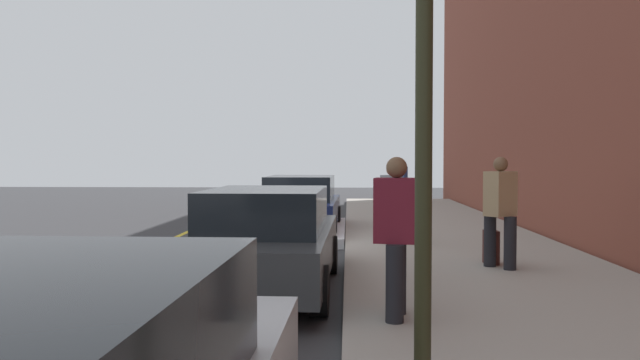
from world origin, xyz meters
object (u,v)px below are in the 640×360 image
object	(u,v)px
pedestrian_tan_coat	(500,209)
pedestrian_burgundy_coat	(396,232)
pedestrian_grey_coat	(391,201)
parked_car_navy	(301,206)
pedestrian_blue_coat	(401,181)
traffic_light_pole	(424,5)
rolling_suitcase	(491,247)
parked_car_charcoal	(268,240)

from	to	relation	value
pedestrian_tan_coat	pedestrian_burgundy_coat	xyz separation A→B (m)	(-3.27, 1.95, -0.01)
pedestrian_grey_coat	pedestrian_tan_coat	bearing A→B (deg)	-153.88
parked_car_navy	pedestrian_blue_coat	xyz separation A→B (m)	(9.83, -3.37, 0.30)
parked_car_navy	traffic_light_pole	distance (m)	11.65
pedestrian_blue_coat	pedestrian_burgundy_coat	bearing A→B (deg)	174.94
parked_car_navy	rolling_suitcase	distance (m)	6.19
pedestrian_grey_coat	pedestrian_tan_coat	world-z (taller)	pedestrian_tan_coat
traffic_light_pole	pedestrian_blue_coat	bearing A→B (deg)	-4.49
pedestrian_grey_coat	traffic_light_pole	bearing A→B (deg)	177.38
pedestrian_burgundy_coat	rolling_suitcase	distance (m)	4.19
traffic_light_pole	parked_car_navy	bearing A→B (deg)	8.58
pedestrian_grey_coat	traffic_light_pole	world-z (taller)	traffic_light_pole
parked_car_charcoal	parked_car_navy	size ratio (longest dim) A/B	1.04
pedestrian_tan_coat	traffic_light_pole	distance (m)	6.48
parked_car_charcoal	pedestrian_blue_coat	xyz separation A→B (m)	(16.53, -3.34, 0.30)
pedestrian_blue_coat	pedestrian_burgundy_coat	size ratio (longest dim) A/B	0.94
pedestrian_burgundy_coat	parked_car_navy	bearing A→B (deg)	11.24
parked_car_navy	rolling_suitcase	world-z (taller)	parked_car_navy
parked_car_navy	traffic_light_pole	world-z (taller)	traffic_light_pole
pedestrian_blue_coat	rolling_suitcase	world-z (taller)	pedestrian_blue_coat
parked_car_charcoal	pedestrian_burgundy_coat	bearing A→B (deg)	-139.34
traffic_light_pole	rolling_suitcase	distance (m)	7.06
pedestrian_burgundy_coat	pedestrian_tan_coat	bearing A→B (deg)	-30.75
pedestrian_blue_coat	rolling_suitcase	distance (m)	14.85
parked_car_navy	pedestrian_grey_coat	bearing A→B (deg)	-136.62
pedestrian_burgundy_coat	traffic_light_pole	size ratio (longest dim) A/B	0.43
parked_car_charcoal	rolling_suitcase	bearing A→B (deg)	-64.79
pedestrian_tan_coat	pedestrian_grey_coat	bearing A→B (deg)	26.12
pedestrian_tan_coat	rolling_suitcase	world-z (taller)	pedestrian_tan_coat
pedestrian_tan_coat	traffic_light_pole	size ratio (longest dim) A/B	0.44
pedestrian_burgundy_coat	traffic_light_pole	distance (m)	3.22
parked_car_navy	pedestrian_tan_coat	distance (m)	6.56
parked_car_navy	pedestrian_blue_coat	distance (m)	10.39
parked_car_charcoal	parked_car_navy	bearing A→B (deg)	0.21
parked_car_navy	pedestrian_grey_coat	distance (m)	3.10
parked_car_charcoal	rolling_suitcase	xyz separation A→B (m)	(1.70, -3.60, -0.32)
pedestrian_tan_coat	pedestrian_burgundy_coat	bearing A→B (deg)	149.25
parked_car_navy	pedestrian_tan_coat	world-z (taller)	pedestrian_tan_coat
traffic_light_pole	pedestrian_tan_coat	bearing A→B (deg)	-18.50
parked_car_charcoal	pedestrian_burgundy_coat	size ratio (longest dim) A/B	2.58
pedestrian_burgundy_coat	rolling_suitcase	bearing A→B (deg)	-27.30
parked_car_charcoal	pedestrian_burgundy_coat	xyz separation A→B (m)	(-1.98, -1.70, 0.36)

